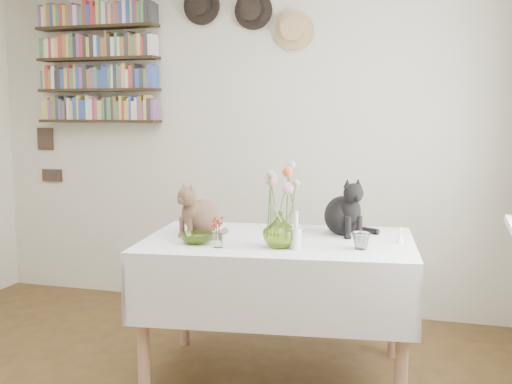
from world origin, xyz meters
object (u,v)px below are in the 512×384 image
(bookshelf_unit, at_px, (98,64))
(dining_table, at_px, (279,273))
(tabby_cat, at_px, (202,208))
(flower_vase, at_px, (280,230))
(black_cat, at_px, (342,205))

(bookshelf_unit, bearing_deg, dining_table, -33.26)
(dining_table, distance_m, tabby_cat, 0.57)
(flower_vase, relative_size, bookshelf_unit, 0.18)
(dining_table, relative_size, bookshelf_unit, 1.57)
(flower_vase, bearing_deg, dining_table, 106.30)
(dining_table, bearing_deg, black_cat, 38.80)
(tabby_cat, distance_m, black_cat, 0.80)
(tabby_cat, xyz_separation_m, bookshelf_unit, (-1.32, 1.16, 0.91))
(black_cat, relative_size, bookshelf_unit, 0.33)
(tabby_cat, xyz_separation_m, black_cat, (0.76, 0.25, 0.01))
(dining_table, bearing_deg, flower_vase, -73.70)
(dining_table, distance_m, black_cat, 0.53)
(dining_table, xyz_separation_m, black_cat, (0.31, 0.25, 0.36))
(flower_vase, bearing_deg, tabby_cat, 158.04)
(dining_table, relative_size, tabby_cat, 5.08)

